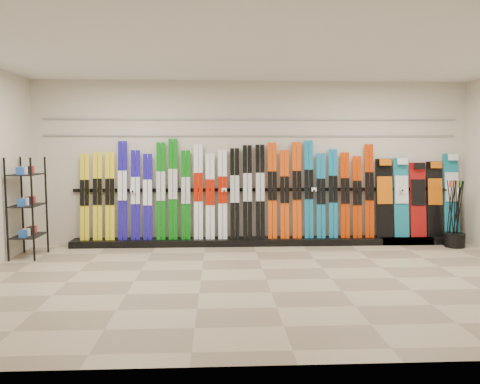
{
  "coord_description": "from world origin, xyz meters",
  "views": [
    {
      "loc": [
        -0.65,
        -6.17,
        1.79
      ],
      "look_at": [
        -0.31,
        1.0,
        1.1
      ],
      "focal_mm": 35.0,
      "sensor_mm": 36.0,
      "label": 1
    }
  ],
  "objects": [
    {
      "name": "floor",
      "position": [
        0.0,
        0.0,
        0.0
      ],
      "size": [
        8.0,
        8.0,
        0.0
      ],
      "primitive_type": "plane",
      "color": "gray",
      "rests_on": "ground"
    },
    {
      "name": "back_wall",
      "position": [
        0.0,
        2.5,
        1.5
      ],
      "size": [
        8.0,
        0.0,
        8.0
      ],
      "primitive_type": "plane",
      "rotation": [
        1.57,
        0.0,
        0.0
      ],
      "color": "beige",
      "rests_on": "floor"
    },
    {
      "name": "ceiling",
      "position": [
        0.0,
        0.0,
        3.0
      ],
      "size": [
        8.0,
        8.0,
        0.0
      ],
      "primitive_type": "plane",
      "rotation": [
        3.14,
        0.0,
        0.0
      ],
      "color": "silver",
      "rests_on": "back_wall"
    },
    {
      "name": "ski_rack_base",
      "position": [
        0.22,
        2.28,
        0.06
      ],
      "size": [
        8.0,
        0.4,
        0.12
      ],
      "primitive_type": "cube",
      "color": "black",
      "rests_on": "floor"
    },
    {
      "name": "skis",
      "position": [
        -0.44,
        2.32,
        0.95
      ],
      "size": [
        5.38,
        0.22,
        1.82
      ],
      "color": "yellow",
      "rests_on": "ski_rack_base"
    },
    {
      "name": "snowboards",
      "position": [
        3.08,
        2.35,
        0.85
      ],
      "size": [
        1.58,
        0.24,
        1.55
      ],
      "color": "black",
      "rests_on": "ski_rack_base"
    },
    {
      "name": "accessory_rack",
      "position": [
        -3.75,
        1.51,
        0.82
      ],
      "size": [
        0.4,
        0.6,
        1.63
      ],
      "primitive_type": "cube",
      "color": "black",
      "rests_on": "floor"
    },
    {
      "name": "pole_bin",
      "position": [
        3.6,
        1.91,
        0.12
      ],
      "size": [
        0.35,
        0.35,
        0.25
      ],
      "primitive_type": "cylinder",
      "color": "black",
      "rests_on": "floor"
    },
    {
      "name": "ski_poles",
      "position": [
        3.59,
        1.93,
        0.61
      ],
      "size": [
        0.25,
        0.26,
        1.18
      ],
      "color": "black",
      "rests_on": "pole_bin"
    },
    {
      "name": "slatwall_rail_0",
      "position": [
        0.0,
        2.48,
        2.0
      ],
      "size": [
        7.6,
        0.02,
        0.03
      ],
      "primitive_type": "cube",
      "color": "gray",
      "rests_on": "back_wall"
    },
    {
      "name": "slatwall_rail_1",
      "position": [
        0.0,
        2.48,
        2.3
      ],
      "size": [
        7.6,
        0.02,
        0.03
      ],
      "primitive_type": "cube",
      "color": "gray",
      "rests_on": "back_wall"
    }
  ]
}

